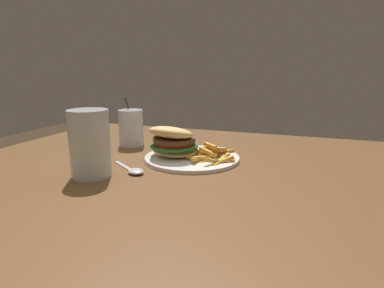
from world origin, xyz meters
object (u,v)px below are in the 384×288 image
at_px(beer_glass, 90,145).
at_px(spoon, 134,171).
at_px(juice_glass, 131,130).
at_px(meal_plate_near, 182,148).

relative_size(beer_glass, spoon, 1.21).
xyz_separation_m(beer_glass, juice_glass, (0.07, -0.31, -0.02)).
bearing_deg(juice_glass, beer_glass, 102.53).
distance_m(beer_glass, spoon, 0.12).
bearing_deg(spoon, meal_plate_near, 100.75).
xyz_separation_m(meal_plate_near, spoon, (0.07, 0.15, -0.03)).
xyz_separation_m(juice_glass, spoon, (-0.15, 0.25, -0.05)).
bearing_deg(spoon, beer_glass, -113.36).
distance_m(meal_plate_near, spoon, 0.17).
height_order(beer_glass, spoon, beer_glass).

